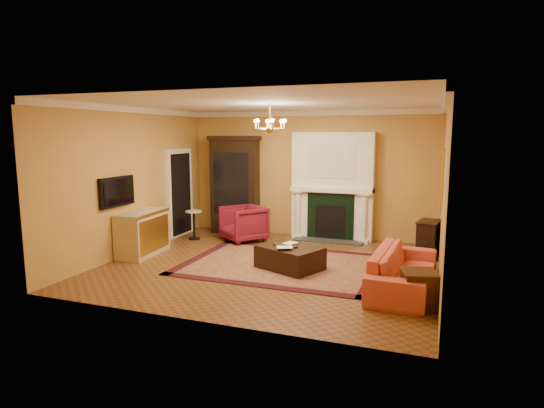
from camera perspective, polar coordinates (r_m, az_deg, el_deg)
The scene contains 26 objects.
floor at distance 8.66m, azimuth -0.26°, elevation -7.77°, with size 6.00×5.50×0.02m, color brown.
ceiling at distance 8.32m, azimuth -0.27°, elevation 12.59°, with size 6.00×5.50×0.02m, color white.
wall_back at distance 10.97m, azimuth 4.76°, elevation 3.74°, with size 6.00×0.02×3.00m, color #B58441.
wall_front at distance 5.87m, azimuth -9.66°, elevation -0.71°, with size 6.00×0.02×3.00m, color #B58441.
wall_left at distance 9.81m, azimuth -17.01°, elevation 2.80°, with size 0.02×5.50×3.00m, color #B58441.
wall_right at distance 7.84m, azimuth 20.83°, elevation 1.20°, with size 0.02×5.50×3.00m, color #B58441.
fireplace at distance 10.68m, azimuth 7.57°, elevation 1.91°, with size 1.90×0.70×2.50m.
crown_molding at distance 9.22m, azimuth 1.84°, elevation 11.78°, with size 6.00×5.50×0.12m.
doorway at distance 11.23m, azimuth -11.47°, elevation 1.38°, with size 0.08×1.05×2.10m.
tv_panel at distance 9.32m, azimuth -18.87°, elevation 1.48°, with size 0.09×0.95×0.58m.
gilt_mirror at distance 9.22m, azimuth 20.53°, elevation 3.20°, with size 0.06×0.76×1.05m.
chandelier at distance 8.30m, azimuth -0.27°, elevation 9.83°, with size 0.63×0.55×0.53m.
oriental_rug at distance 8.69m, azimuth 1.20°, elevation -7.59°, with size 3.64×2.73×0.01m, color #470F11.
china_cabinet at distance 11.38m, azimuth -4.61°, elevation 2.17°, with size 1.15×0.52×2.31m, color black.
wingback_armchair at distance 10.51m, azimuth -3.60°, elevation -2.25°, with size 0.87×0.82×0.90m, color maroon.
pedestal_table at distance 10.82m, azimuth -9.76°, elevation -2.34°, with size 0.38×0.38×0.68m.
commode at distance 9.69m, azimuth -15.93°, elevation -3.53°, with size 0.57×1.20×0.90m, color beige.
coral_sofa at distance 7.56m, azimuth 16.21°, elevation -7.12°, with size 2.20×0.64×0.86m, color #C04C3D.
end_table at distance 6.89m, azimuth 17.91°, elevation -10.28°, with size 0.44×0.44×0.51m, color #3B2210.
console_table at distance 9.69m, azimuth 19.01°, elevation -4.24°, with size 0.36×0.64×0.71m, color black.
leather_ottoman at distance 8.39m, azimuth 2.26°, elevation -6.70°, with size 1.09×0.79×0.41m, color black.
ottoman_tray at distance 8.34m, azimuth 1.68°, elevation -5.24°, with size 0.41×0.32×0.03m, color black.
book_a at distance 8.43m, azimuth 1.74°, elevation -4.07°, with size 0.20×0.03×0.27m, color gray.
book_b at distance 8.17m, azimuth 1.51°, elevation -4.43°, with size 0.20×0.02×0.28m, color gray.
topiary_left at distance 10.74m, azimuth 4.71°, elevation 3.32°, with size 0.14×0.14×0.38m.
topiary_right at distance 10.51m, azimuth 10.39°, elevation 3.23°, with size 0.16×0.16×0.43m.
Camera 1 is at (2.88, -7.78, 2.45)m, focal length 30.00 mm.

